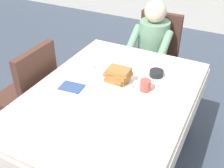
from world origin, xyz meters
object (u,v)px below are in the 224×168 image
(bowl_butter, at_px, (156,73))
(syrup_pitcher, at_px, (91,65))
(breakfast_stack, at_px, (118,75))
(fork_left_of_plate, at_px, (94,77))
(chair_diner, at_px, (156,52))
(cup_coffee, at_px, (146,85))
(chair_left_side, at_px, (31,89))
(knife_right_of_plate, at_px, (139,90))
(diner_person, at_px, (152,46))
(spoon_near_edge, at_px, (101,106))
(plate_breakfast, at_px, (117,81))
(dining_table_main, at_px, (111,103))

(bowl_butter, xyz_separation_m, syrup_pitcher, (-0.51, -0.14, 0.02))
(breakfast_stack, height_order, fork_left_of_plate, breakfast_stack)
(chair_diner, xyz_separation_m, cup_coffee, (0.26, -1.02, 0.25))
(chair_left_side, height_order, cup_coffee, chair_left_side)
(syrup_pitcher, height_order, knife_right_of_plate, syrup_pitcher)
(breakfast_stack, height_order, syrup_pitcher, breakfast_stack)
(breakfast_stack, bearing_deg, diner_person, 92.51)
(spoon_near_edge, bearing_deg, fork_left_of_plate, 131.03)
(chair_left_side, height_order, syrup_pitcher, chair_left_side)
(bowl_butter, bearing_deg, breakfast_stack, -135.10)
(cup_coffee, bearing_deg, spoon_near_edge, -123.12)
(cup_coffee, xyz_separation_m, syrup_pitcher, (-0.51, 0.09, -0.01))
(diner_person, distance_m, spoon_near_edge, 1.17)
(bowl_butter, bearing_deg, chair_diner, 108.31)
(diner_person, bearing_deg, chair_diner, -90.00)
(plate_breakfast, xyz_separation_m, fork_left_of_plate, (-0.19, -0.02, -0.01))
(spoon_near_edge, bearing_deg, plate_breakfast, 99.19)
(bowl_butter, distance_m, knife_right_of_plate, 0.25)
(breakfast_stack, relative_size, cup_coffee, 1.92)
(fork_left_of_plate, bearing_deg, knife_right_of_plate, -95.88)
(dining_table_main, distance_m, bowl_butter, 0.44)
(bowl_butter, distance_m, fork_left_of_plate, 0.49)
(dining_table_main, distance_m, syrup_pitcher, 0.40)
(dining_table_main, distance_m, knife_right_of_plate, 0.23)
(chair_left_side, height_order, fork_left_of_plate, chair_left_side)
(chair_left_side, bearing_deg, breakfast_stack, -78.81)
(spoon_near_edge, bearing_deg, diner_person, 96.43)
(diner_person, bearing_deg, fork_left_of_plate, 79.75)
(plate_breakfast, distance_m, breakfast_stack, 0.06)
(chair_diner, distance_m, cup_coffee, 1.08)
(syrup_pitcher, bearing_deg, chair_left_side, -153.59)
(diner_person, distance_m, bowl_butter, 0.70)
(diner_person, bearing_deg, chair_left_side, 54.74)
(breakfast_stack, relative_size, syrup_pitcher, 2.71)
(plate_breakfast, bearing_deg, spoon_near_edge, -84.23)
(breakfast_stack, height_order, cup_coffee, breakfast_stack)
(diner_person, xyz_separation_m, breakfast_stack, (0.04, -0.86, 0.14))
(dining_table_main, xyz_separation_m, fork_left_of_plate, (-0.21, 0.13, 0.09))
(chair_left_side, distance_m, cup_coffee, 1.02)
(knife_right_of_plate, bearing_deg, breakfast_stack, 90.55)
(knife_right_of_plate, relative_size, spoon_near_edge, 1.33)
(syrup_pitcher, distance_m, fork_left_of_plate, 0.14)
(plate_breakfast, relative_size, knife_right_of_plate, 1.40)
(dining_table_main, distance_m, chair_left_side, 0.78)
(dining_table_main, relative_size, breakfast_stack, 7.03)
(chair_left_side, distance_m, breakfast_stack, 0.82)
(dining_table_main, relative_size, chair_diner, 1.64)
(diner_person, xyz_separation_m, spoon_near_edge, (0.06, -1.17, 0.07))
(chair_diner, relative_size, bowl_butter, 8.45)
(dining_table_main, height_order, chair_diner, chair_diner)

